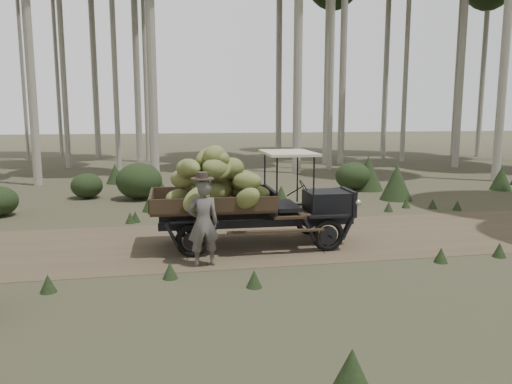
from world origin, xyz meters
The scene contains 5 objects.
ground centered at (0.00, 0.00, 0.00)m, with size 120.00×120.00×0.00m, color #473D2B.
dirt_track centered at (0.00, 0.00, 0.00)m, with size 70.00×4.00×0.01m, color brown.
banana_truck centered at (-2.06, -0.34, 1.28)m, with size 4.52×2.27×2.25m.
farmer centered at (-2.88, -1.64, 0.85)m, with size 0.64×0.49×1.79m.
undergrowth centered at (0.66, 0.63, 0.53)m, with size 24.05×22.73×1.37m.
Camera 1 is at (-3.64, -10.79, 2.88)m, focal length 35.00 mm.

